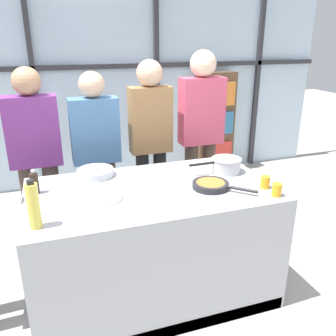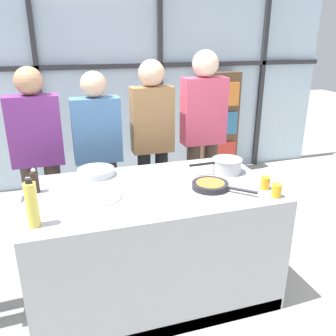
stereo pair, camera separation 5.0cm
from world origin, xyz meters
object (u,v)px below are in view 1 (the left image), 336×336
object	(u,v)px
juice_glass_far	(265,182)
spectator_center_right	(151,137)
spectator_far_left	(36,152)
frying_pan	(211,185)
mixing_bowl	(96,172)
oil_bottle	(33,206)
white_plate	(102,198)
juice_glass_near	(277,190)
pepper_grinder	(35,183)
saucepan	(226,165)
spectator_center_left	(96,150)
spectator_far_right	(201,129)

from	to	relation	value
juice_glass_far	spectator_center_right	bearing A→B (deg)	113.29
spectator_far_left	frying_pan	bearing A→B (deg)	138.27
mixing_bowl	oil_bottle	size ratio (longest dim) A/B	0.96
juice_glass_far	oil_bottle	bearing A→B (deg)	-177.27
spectator_center_right	white_plate	world-z (taller)	spectator_center_right
spectator_center_right	mixing_bowl	world-z (taller)	spectator_center_right
white_plate	oil_bottle	distance (m)	0.50
frying_pan	juice_glass_near	xyz separation A→B (m)	(0.36, -0.26, 0.02)
white_plate	pepper_grinder	world-z (taller)	pepper_grinder
saucepan	pepper_grinder	bearing A→B (deg)	178.13
saucepan	oil_bottle	xyz separation A→B (m)	(-1.41, -0.45, 0.08)
white_plate	juice_glass_far	size ratio (longest dim) A/B	3.02
spectator_center_left	spectator_center_right	bearing A→B (deg)	-180.00
frying_pan	oil_bottle	xyz separation A→B (m)	(-1.17, -0.19, 0.11)
pepper_grinder	juice_glass_far	size ratio (longest dim) A/B	1.99
mixing_bowl	oil_bottle	world-z (taller)	oil_bottle
spectator_far_right	pepper_grinder	world-z (taller)	spectator_far_right
saucepan	juice_glass_near	bearing A→B (deg)	-77.05
spectator_far_left	saucepan	bearing A→B (deg)	150.65
white_plate	mixing_bowl	world-z (taller)	mixing_bowl
spectator_far_left	saucepan	distance (m)	1.64
oil_bottle	saucepan	bearing A→B (deg)	17.51
mixing_bowl	oil_bottle	xyz separation A→B (m)	(-0.42, -0.69, 0.11)
saucepan	pepper_grinder	size ratio (longest dim) A/B	2.44
saucepan	juice_glass_far	world-z (taller)	saucepan
mixing_bowl	pepper_grinder	size ratio (longest dim) A/B	1.57
saucepan	mixing_bowl	world-z (taller)	saucepan
spectator_far_right	oil_bottle	world-z (taller)	spectator_far_right
spectator_center_left	frying_pan	size ratio (longest dim) A/B	4.29
spectator_far_right	white_plate	bearing A→B (deg)	41.05
spectator_far_left	juice_glass_near	size ratio (longest dim) A/B	18.81
saucepan	white_plate	distance (m)	1.03
white_plate	juice_glass_far	bearing A→B (deg)	-9.29
mixing_bowl	spectator_center_left	bearing A→B (deg)	81.73
frying_pan	saucepan	bearing A→B (deg)	46.46
spectator_far_right	oil_bottle	xyz separation A→B (m)	(-1.55, -1.25, -0.01)
spectator_center_right	juice_glass_near	world-z (taller)	spectator_center_right
frying_pan	white_plate	xyz separation A→B (m)	(-0.77, 0.07, -0.02)
spectator_far_right	juice_glass_far	size ratio (longest dim) A/B	20.05
white_plate	oil_bottle	size ratio (longest dim) A/B	0.93
oil_bottle	mixing_bowl	bearing A→B (deg)	58.24
spectator_far_right	mixing_bowl	size ratio (longest dim) A/B	6.41
spectator_center_left	spectator_center_right	distance (m)	0.52
spectator_far_right	pepper_grinder	size ratio (longest dim) A/B	10.06
frying_pan	oil_bottle	distance (m)	1.19
saucepan	pepper_grinder	xyz separation A→B (m)	(-1.42, 0.05, 0.02)
white_plate	pepper_grinder	size ratio (longest dim) A/B	1.51
juice_glass_far	frying_pan	bearing A→B (deg)	161.76
spectator_far_left	oil_bottle	xyz separation A→B (m)	(0.01, -1.25, 0.07)
pepper_grinder	juice_glass_far	xyz separation A→B (m)	(1.54, -0.42, -0.03)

